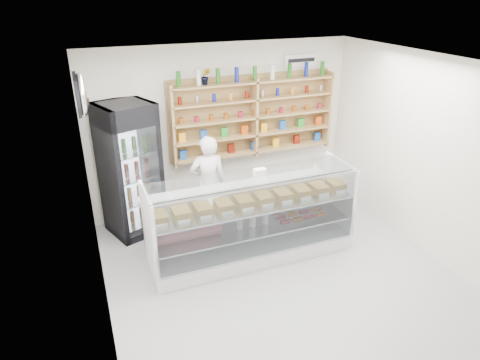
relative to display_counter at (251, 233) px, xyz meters
name	(u,v)px	position (x,y,z in m)	size (l,w,h in m)	color
room	(293,188)	(0.19, -0.83, 1.05)	(5.00, 5.00, 5.00)	#9E9EA3
display_counter	(251,233)	(0.00, 0.00, 0.00)	(2.91, 0.87, 1.27)	white
shop_worker	(208,183)	(-0.32, 0.96, 0.43)	(0.57, 0.37, 1.55)	white
drinks_cooler	(130,170)	(-1.45, 1.30, 0.69)	(0.95, 0.94, 2.08)	black
wall_shelving	(254,117)	(0.69, 1.51, 1.24)	(2.84, 0.28, 1.33)	#A77D4F
potted_plant	(206,76)	(-0.14, 1.51, 1.97)	(0.14, 0.11, 0.26)	#1E6626
security_mirror	(82,94)	(-1.98, 0.37, 2.10)	(0.15, 0.50, 0.50)	silver
wall_sign	(301,60)	(1.59, 1.64, 2.10)	(0.62, 0.03, 0.20)	white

